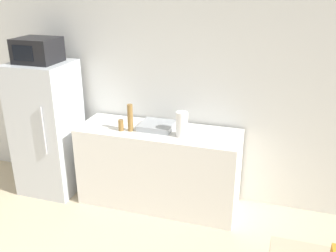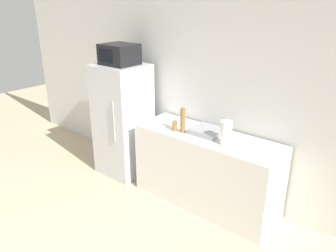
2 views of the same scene
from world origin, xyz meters
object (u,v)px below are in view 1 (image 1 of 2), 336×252
(refrigerator, at_px, (48,129))
(microwave, at_px, (38,50))
(bottle_short, at_px, (121,125))
(bottle_tall, at_px, (130,118))
(paper_towel_roll, at_px, (182,124))

(refrigerator, xyz_separation_m, microwave, (-0.00, -0.00, 0.92))
(bottle_short, bearing_deg, microwave, 176.17)
(refrigerator, relative_size, microwave, 3.55)
(bottle_tall, distance_m, paper_towel_roll, 0.56)
(bottle_tall, xyz_separation_m, paper_towel_roll, (0.56, 0.02, -0.02))
(microwave, xyz_separation_m, paper_towel_roll, (1.64, -0.02, -0.67))
(refrigerator, bearing_deg, microwave, -106.49)
(refrigerator, height_order, paper_towel_roll, refrigerator)
(refrigerator, relative_size, bottle_short, 13.03)
(bottle_tall, xyz_separation_m, bottle_short, (-0.10, -0.02, -0.09))
(refrigerator, xyz_separation_m, paper_towel_roll, (1.64, -0.02, 0.25))
(refrigerator, distance_m, bottle_tall, 1.11)
(refrigerator, distance_m, bottle_short, 1.00)
(bottle_tall, height_order, paper_towel_roll, bottle_tall)
(paper_towel_roll, bearing_deg, refrigerator, 179.37)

